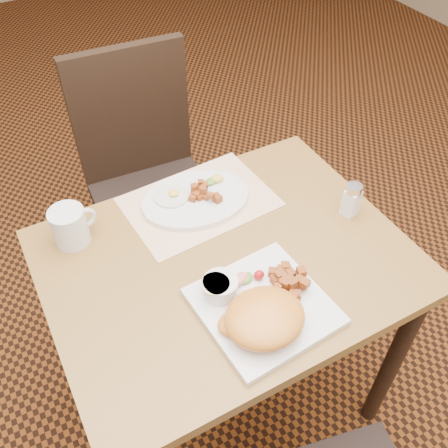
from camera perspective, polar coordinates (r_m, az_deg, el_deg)
ground at (r=1.89m, az=0.30°, el=-18.81°), size 8.00×8.00×0.00m
table at (r=1.35m, az=0.40°, el=-6.87°), size 0.90×0.70×0.75m
chair_far at (r=1.86m, az=-8.79°, el=5.97°), size 0.45×0.46×0.97m
placemat at (r=1.40m, az=-2.86°, el=2.54°), size 0.42×0.31×0.00m
plate_square at (r=1.16m, az=4.51°, el=-9.36°), size 0.30×0.30×0.02m
plate_oval at (r=1.40m, az=-3.25°, el=2.83°), size 0.33×0.26×0.02m
hollandaise_mound at (r=1.10m, az=4.57°, el=-10.69°), size 0.19×0.16×0.07m
ramekin at (r=1.15m, az=-0.46°, el=-7.17°), size 0.09×0.08×0.04m
garnish_sq at (r=1.19m, az=2.37°, el=-6.23°), size 0.10×0.05×0.03m
fried_egg at (r=1.40m, az=-6.01°, el=3.28°), size 0.10×0.10×0.02m
garnish_ov at (r=1.43m, az=-1.08°, el=5.11°), size 0.06×0.03×0.02m
salt_shaker at (r=1.38m, az=14.39°, el=2.74°), size 0.05×0.05×0.10m
coffee_mug at (r=1.32m, az=-17.15°, el=-0.23°), size 0.12×0.09×0.10m
home_fries_sq at (r=1.18m, az=7.36°, el=-6.53°), size 0.09×0.12×0.04m
home_fries_ov at (r=1.39m, az=-2.49°, el=3.61°), size 0.08×0.09×0.03m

